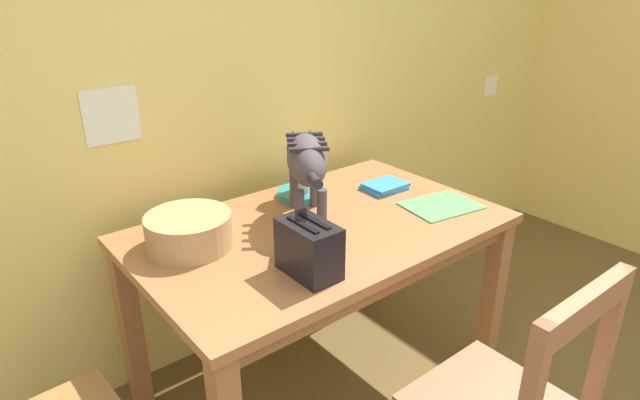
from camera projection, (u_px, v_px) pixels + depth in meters
wall_rear at (218, 70)px, 2.15m from camera, size 5.25×0.11×2.50m
dining_table at (320, 247)px, 2.01m from camera, size 1.34×0.83×0.76m
cat at (306, 160)px, 1.97m from camera, size 0.38×0.55×0.32m
saucer_bowl at (302, 194)px, 2.21m from camera, size 0.21×0.21×0.03m
coffee_mug at (303, 181)px, 2.20m from camera, size 0.12×0.08×0.08m
magazine at (441, 206)px, 2.13m from camera, size 0.31×0.26×0.01m
book_stack at (385, 186)px, 2.29m from camera, size 0.19×0.15×0.03m
wicker_basket at (189, 231)px, 1.79m from camera, size 0.29×0.29×0.12m
toaster at (309, 249)px, 1.62m from camera, size 0.12×0.20×0.18m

